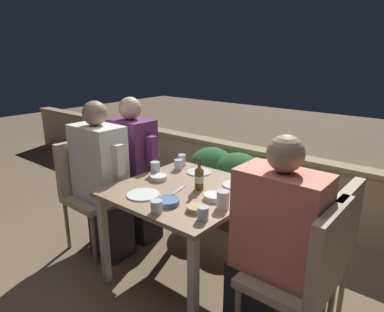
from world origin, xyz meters
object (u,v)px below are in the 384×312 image
Objects in this scene: chair_right_near at (307,269)px; person_coral_top at (272,245)px; beer_bottle at (199,178)px; potted_plant at (146,170)px; person_white_polo at (103,180)px; person_purple_stripe at (136,169)px; chair_right_far at (324,243)px; chair_left_far at (121,173)px; chair_left_near at (89,183)px.

person_coral_top is (-0.20, -0.00, 0.06)m from chair_right_near.
beer_bottle is 0.32× the size of potted_plant.
person_white_polo is 0.35m from person_purple_stripe.
person_white_polo reaches higher than chair_right_near.
chair_right_far is (1.66, 0.32, -0.08)m from person_white_polo.
person_purple_stripe reaches higher than chair_left_far.
chair_left_near is at bearing -179.64° from person_coral_top.
beer_bottle is at bearing 11.29° from chair_left_near.
chair_left_far and chair_right_far have the same top height.
chair_right_near is at bearing -20.82° from potted_plant.
chair_left_far is 1.86m from chair_right_far.
chair_left_near is 1.31× the size of potted_plant.
chair_left_near is at bearing 180.00° from person_white_polo.
potted_plant is (-0.15, 0.79, -0.13)m from chair_left_near.
potted_plant is at bearing 114.38° from person_white_polo.
chair_right_far is at bearing 59.50° from person_coral_top.
chair_left_far is 0.48m from potted_plant.
chair_left_near is 1.07m from beer_bottle.
chair_right_far is (-0.02, 0.31, 0.00)m from chair_right_near.
person_coral_top is (1.68, 0.01, 0.06)m from chair_left_near.
person_purple_stripe is 1.37× the size of chair_right_far.
chair_left_far is at bearing 168.68° from person_coral_top.
person_white_polo is 1.03× the size of person_coral_top.
chair_right_far is 4.04× the size of beer_bottle.
person_coral_top is at bearing -16.42° from beer_bottle.
person_white_polo reaches higher than chair_left_far.
chair_right_near is 0.21m from person_coral_top.
chair_right_near is at bearing -12.69° from beer_bottle.
person_purple_stripe is 0.60m from potted_plant.
person_coral_top is at bearing -120.50° from chair_right_far.
person_purple_stripe is at bearing 59.93° from chair_left_near.
beer_bottle is at bearing -9.86° from person_purple_stripe.
chair_left_near and chair_left_far have the same top height.
person_coral_top is (1.48, -0.34, -0.02)m from person_purple_stripe.
person_coral_top reaches higher than chair_left_far.
chair_left_far is at bearing 180.00° from person_purple_stripe.
chair_right_far is at bearing -1.06° from person_purple_stripe.
chair_left_near is 0.81m from potted_plant.
person_white_polo is 1.68m from chair_right_near.
beer_bottle reaches higher than chair_left_far.
chair_right_near reaches higher than potted_plant.
chair_right_near is (1.88, 0.01, 0.00)m from chair_left_near.
chair_left_far and chair_right_near have the same top height.
chair_left_far is at bearing 90.13° from chair_left_near.
chair_left_far is 1.72m from person_coral_top.
chair_left_near is 1.89m from chair_right_far.
person_purple_stripe is at bearing 170.14° from beer_bottle.
potted_plant is (-0.36, 0.44, -0.21)m from person_purple_stripe.
person_white_polo reaches higher than person_coral_top.
person_purple_stripe is 1.52m from person_coral_top.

